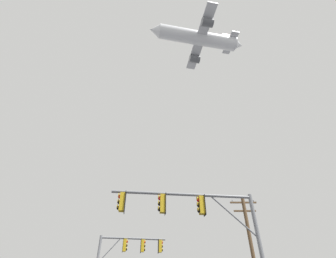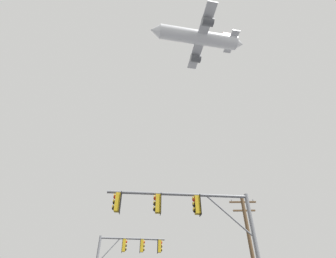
{
  "view_description": "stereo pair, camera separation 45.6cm",
  "coord_description": "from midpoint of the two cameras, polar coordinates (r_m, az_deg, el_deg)",
  "views": [
    {
      "loc": [
        0.57,
        -4.34,
        1.67
      ],
      "look_at": [
        0.66,
        15.36,
        15.71
      ],
      "focal_mm": 25.12,
      "sensor_mm": 36.0,
      "label": 1
    },
    {
      "loc": [
        1.03,
        -4.34,
        1.67
      ],
      "look_at": [
        0.66,
        15.36,
        15.71
      ],
      "focal_mm": 25.12,
      "sensor_mm": 36.0,
      "label": 2
    }
  ],
  "objects": [
    {
      "name": "signal_pole_far",
      "position": [
        21.34,
        -9.6,
        -27.74
      ],
      "size": [
        5.28,
        1.08,
        5.67
      ],
      "color": "slate",
      "rests_on": "ground"
    },
    {
      "name": "airplane",
      "position": [
        56.05,
        7.64,
        21.12
      ],
      "size": [
        21.36,
        16.5,
        5.83
      ],
      "color": "white"
    },
    {
      "name": "signal_pole_near",
      "position": [
        12.54,
        7.39,
        -20.67
      ],
      "size": [
        7.39,
        1.14,
        6.15
      ],
      "color": "slate",
      "rests_on": "ground"
    },
    {
      "name": "utility_pole",
      "position": [
        20.8,
        20.18,
        -25.55
      ],
      "size": [
        2.2,
        0.28,
        8.58
      ],
      "color": "brown",
      "rests_on": "ground"
    }
  ]
}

